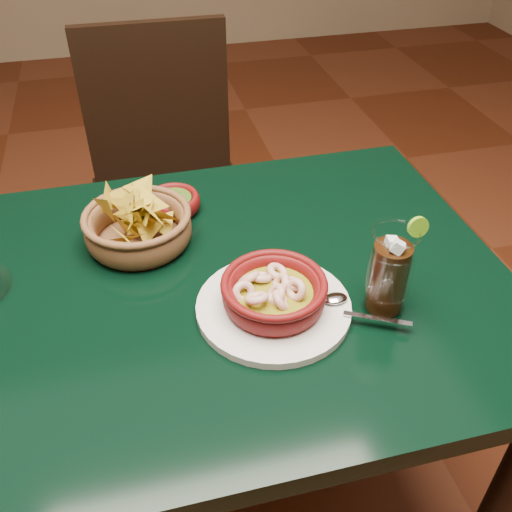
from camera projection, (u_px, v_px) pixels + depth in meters
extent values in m
plane|color=#471C0C|center=(202.00, 504.00, 1.47)|extent=(7.00, 7.00, 0.00)
cube|color=black|center=(177.00, 296.00, 1.02)|extent=(1.20, 0.80, 0.04)
cylinder|color=black|center=(497.00, 509.00, 1.10)|extent=(0.06, 0.06, 0.71)
cylinder|color=black|center=(362.00, 283.00, 1.61)|extent=(0.06, 0.06, 0.71)
cube|color=black|center=(173.00, 213.00, 1.67)|extent=(0.45, 0.45, 0.04)
cylinder|color=black|center=(122.00, 327.00, 1.64)|extent=(0.04, 0.04, 0.48)
cylinder|color=black|center=(251.00, 306.00, 1.71)|extent=(0.04, 0.04, 0.48)
cylinder|color=black|center=(116.00, 248.00, 1.93)|extent=(0.04, 0.04, 0.48)
cylinder|color=black|center=(226.00, 233.00, 2.00)|extent=(0.04, 0.04, 0.48)
cube|color=black|center=(156.00, 104.00, 1.67)|extent=(0.42, 0.04, 0.47)
cylinder|color=silver|center=(274.00, 307.00, 0.96)|extent=(0.26, 0.26, 0.01)
cylinder|color=#540A0B|center=(274.00, 302.00, 0.95)|extent=(0.15, 0.15, 0.01)
torus|color=#540A0B|center=(274.00, 293.00, 0.94)|extent=(0.19, 0.19, 0.04)
torus|color=#540A0B|center=(274.00, 284.00, 0.93)|extent=(0.18, 0.18, 0.01)
cylinder|color=olive|center=(274.00, 293.00, 0.94)|extent=(0.13, 0.13, 0.01)
torus|color=beige|center=(294.00, 284.00, 0.94)|extent=(0.05, 0.04, 0.03)
torus|color=beige|center=(280.00, 284.00, 0.94)|extent=(0.04, 0.05, 0.05)
torus|color=beige|center=(277.00, 272.00, 0.97)|extent=(0.05, 0.05, 0.03)
torus|color=beige|center=(261.00, 277.00, 0.96)|extent=(0.05, 0.05, 0.04)
torus|color=beige|center=(249.00, 278.00, 0.95)|extent=(0.04, 0.05, 0.04)
torus|color=beige|center=(244.00, 292.00, 0.93)|extent=(0.04, 0.04, 0.04)
torus|color=beige|center=(257.00, 298.00, 0.90)|extent=(0.05, 0.05, 0.03)
torus|color=beige|center=(276.00, 295.00, 0.92)|extent=(0.04, 0.05, 0.05)
torus|color=beige|center=(281.00, 301.00, 0.91)|extent=(0.04, 0.05, 0.04)
torus|color=beige|center=(296.00, 290.00, 0.92)|extent=(0.04, 0.05, 0.04)
cube|color=silver|center=(377.00, 319.00, 0.92)|extent=(0.10, 0.06, 0.00)
ellipsoid|color=silver|center=(335.00, 298.00, 0.96)|extent=(0.04, 0.03, 0.01)
cylinder|color=brown|center=(140.00, 241.00, 1.11)|extent=(0.18, 0.18, 0.01)
torus|color=brown|center=(138.00, 229.00, 1.09)|extent=(0.24, 0.24, 0.06)
torus|color=brown|center=(136.00, 215.00, 1.07)|extent=(0.21, 0.21, 0.01)
cone|color=gold|center=(126.00, 238.00, 1.04)|extent=(0.05, 0.09, 0.09)
cone|color=gold|center=(126.00, 238.00, 1.05)|extent=(0.10, 0.07, 0.07)
cone|color=gold|center=(163.00, 223.00, 1.10)|extent=(0.09, 0.07, 0.07)
cone|color=gold|center=(136.00, 213.00, 1.07)|extent=(0.07, 0.10, 0.08)
cone|color=gold|center=(122.00, 198.00, 1.08)|extent=(0.11, 0.05, 0.10)
cone|color=gold|center=(148.00, 227.00, 1.07)|extent=(0.11, 0.07, 0.08)
cone|color=gold|center=(142.00, 189.00, 1.09)|extent=(0.10, 0.08, 0.08)
cone|color=gold|center=(140.00, 229.00, 1.09)|extent=(0.07, 0.08, 0.08)
cone|color=gold|center=(163.00, 215.00, 1.08)|extent=(0.09, 0.07, 0.06)
cone|color=gold|center=(150.00, 203.00, 1.07)|extent=(0.09, 0.08, 0.05)
cone|color=gold|center=(106.00, 207.00, 1.05)|extent=(0.06, 0.09, 0.10)
cone|color=gold|center=(137.00, 216.00, 1.07)|extent=(0.09, 0.04, 0.09)
cone|color=gold|center=(134.00, 219.00, 1.07)|extent=(0.08, 0.07, 0.10)
cone|color=gold|center=(126.00, 227.00, 1.09)|extent=(0.07, 0.08, 0.10)
cone|color=gold|center=(110.00, 200.00, 1.08)|extent=(0.04, 0.09, 0.09)
cone|color=gold|center=(144.00, 206.00, 1.09)|extent=(0.08, 0.08, 0.07)
cone|color=gold|center=(152.00, 212.00, 1.05)|extent=(0.07, 0.09, 0.07)
cone|color=gold|center=(138.00, 207.00, 1.06)|extent=(0.09, 0.08, 0.06)
cone|color=gold|center=(134.00, 214.00, 1.06)|extent=(0.11, 0.02, 0.11)
cone|color=gold|center=(126.00, 207.00, 1.06)|extent=(0.07, 0.07, 0.08)
cone|color=gold|center=(138.00, 215.00, 1.09)|extent=(0.09, 0.04, 0.09)
cone|color=gold|center=(143.00, 224.00, 1.09)|extent=(0.08, 0.04, 0.07)
cone|color=gold|center=(138.00, 224.00, 1.09)|extent=(0.08, 0.07, 0.08)
cone|color=gold|center=(146.00, 215.00, 1.06)|extent=(0.05, 0.10, 0.09)
cylinder|color=#540A0B|center=(174.00, 210.00, 1.19)|extent=(0.10, 0.10, 0.01)
torus|color=#540A0B|center=(173.00, 202.00, 1.18)|extent=(0.13, 0.13, 0.04)
cylinder|color=#29440F|center=(173.00, 199.00, 1.18)|extent=(0.08, 0.08, 0.01)
sphere|color=#29440F|center=(176.00, 197.00, 1.17)|extent=(0.02, 0.02, 0.02)
sphere|color=#29440F|center=(163.00, 198.00, 1.17)|extent=(0.02, 0.02, 0.02)
sphere|color=#29440F|center=(169.00, 201.00, 1.16)|extent=(0.02, 0.02, 0.02)
sphere|color=#29440F|center=(168.00, 192.00, 1.19)|extent=(0.02, 0.02, 0.02)
sphere|color=#29440F|center=(176.00, 196.00, 1.18)|extent=(0.02, 0.02, 0.02)
cylinder|color=white|center=(383.00, 306.00, 0.97)|extent=(0.07, 0.07, 0.01)
torus|color=white|center=(389.00, 272.00, 0.92)|extent=(0.16, 0.16, 0.09)
cylinder|color=black|center=(388.00, 278.00, 0.93)|extent=(0.06, 0.06, 0.13)
cube|color=silver|center=(386.00, 259.00, 0.90)|extent=(0.03, 0.02, 0.02)
cube|color=silver|center=(398.00, 247.00, 0.87)|extent=(0.03, 0.03, 0.03)
cube|color=silver|center=(391.00, 252.00, 0.91)|extent=(0.03, 0.02, 0.02)
cube|color=silver|center=(391.00, 243.00, 0.89)|extent=(0.02, 0.02, 0.02)
cube|color=silver|center=(387.00, 255.00, 0.91)|extent=(0.03, 0.02, 0.03)
torus|color=white|center=(397.00, 233.00, 0.87)|extent=(0.08, 0.08, 0.00)
cylinder|color=#62A71A|center=(418.00, 227.00, 0.87)|extent=(0.03, 0.01, 0.03)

